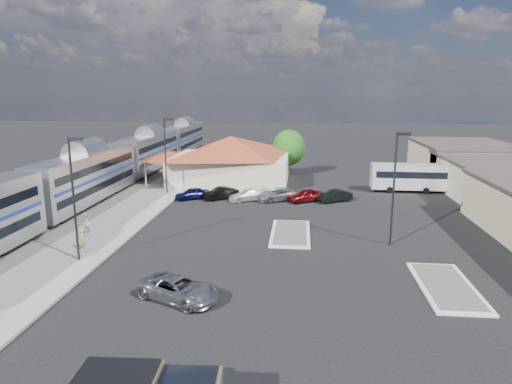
{
  "coord_description": "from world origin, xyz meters",
  "views": [
    {
      "loc": [
        4.74,
        -35.56,
        12.06
      ],
      "look_at": [
        0.65,
        5.78,
        2.8
      ],
      "focal_mm": 32.0,
      "sensor_mm": 36.0,
      "label": 1
    }
  ],
  "objects": [
    {
      "name": "ground",
      "position": [
        0.0,
        0.0,
        0.0
      ],
      "size": [
        280.0,
        280.0,
        0.0
      ],
      "primitive_type": "plane",
      "color": "black",
      "rests_on": "ground"
    },
    {
      "name": "railbed",
      "position": [
        -21.0,
        8.0,
        0.06
      ],
      "size": [
        16.0,
        100.0,
        0.12
      ],
      "primitive_type": "cube",
      "color": "#4C4944",
      "rests_on": "ground"
    },
    {
      "name": "platform",
      "position": [
        -12.0,
        6.0,
        0.09
      ],
      "size": [
        5.5,
        92.0,
        0.18
      ],
      "primitive_type": "cube",
      "color": "gray",
      "rests_on": "ground"
    },
    {
      "name": "passenger_train",
      "position": [
        -18.0,
        10.48,
        2.87
      ],
      "size": [
        3.0,
        104.0,
        5.55
      ],
      "color": "silver",
      "rests_on": "ground"
    },
    {
      "name": "station_depot",
      "position": [
        -4.56,
        24.0,
        3.13
      ],
      "size": [
        18.35,
        12.24,
        6.2
      ],
      "color": "beige",
      "rests_on": "ground"
    },
    {
      "name": "traffic_island_south",
      "position": [
        4.0,
        2.0,
        0.1
      ],
      "size": [
        3.3,
        7.5,
        0.21
      ],
      "color": "silver",
      "rests_on": "ground"
    },
    {
      "name": "traffic_island_north",
      "position": [
        14.0,
        -8.0,
        0.1
      ],
      "size": [
        3.3,
        7.5,
        0.21
      ],
      "color": "silver",
      "rests_on": "ground"
    },
    {
      "name": "lamp_plat_s",
      "position": [
        -10.9,
        -6.0,
        5.34
      ],
      "size": [
        1.08,
        0.25,
        9.0
      ],
      "color": "black",
      "rests_on": "ground"
    },
    {
      "name": "lamp_plat_n",
      "position": [
        -10.9,
        16.0,
        5.34
      ],
      "size": [
        1.08,
        0.25,
        9.0
      ],
      "color": "black",
      "rests_on": "ground"
    },
    {
      "name": "lamp_lot",
      "position": [
        12.1,
        0.0,
        5.34
      ],
      "size": [
        1.08,
        0.25,
        9.0
      ],
      "color": "black",
      "rests_on": "ground"
    },
    {
      "name": "tree_depot",
      "position": [
        3.0,
        30.0,
        4.02
      ],
      "size": [
        4.71,
        4.71,
        6.63
      ],
      "color": "#382314",
      "rests_on": "ground"
    },
    {
      "name": "suv",
      "position": [
        -2.21,
        -11.29,
        0.71
      ],
      "size": [
        5.6,
        4.26,
        1.41
      ],
      "primitive_type": "imported",
      "rotation": [
        0.0,
        0.0,
        1.14
      ],
      "color": "#94969C",
      "rests_on": "ground"
    },
    {
      "name": "coach_bus",
      "position": [
        18.65,
        20.24,
        1.96
      ],
      "size": [
        10.62,
        2.48,
        3.4
      ],
      "rotation": [
        0.0,
        0.0,
        1.56
      ],
      "color": "silver",
      "rests_on": "ground"
    },
    {
      "name": "person_a",
      "position": [
        -11.68,
        -3.91,
        0.97
      ],
      "size": [
        0.45,
        0.62,
        1.58
      ],
      "primitive_type": "imported",
      "rotation": [
        0.0,
        0.0,
        1.45
      ],
      "color": "#ADC53D",
      "rests_on": "platform"
    },
    {
      "name": "person_b",
      "position": [
        -13.28,
        -0.18,
        1.09
      ],
      "size": [
        0.72,
        0.91,
        1.82
      ],
      "primitive_type": "imported",
      "rotation": [
        0.0,
        0.0,
        -1.54
      ],
      "color": "silver",
      "rests_on": "platform"
    },
    {
      "name": "parked_car_a",
      "position": [
        -7.44,
        13.84,
        0.66
      ],
      "size": [
        4.11,
        3.4,
        1.32
      ],
      "primitive_type": "imported",
      "rotation": [
        0.0,
        0.0,
        -1.0
      ],
      "color": "#0C0F3C",
      "rests_on": "ground"
    },
    {
      "name": "parked_car_b",
      "position": [
        -4.24,
        14.14,
        0.69
      ],
      "size": [
        4.26,
        3.59,
        1.38
      ],
      "primitive_type": "imported",
      "rotation": [
        0.0,
        0.0,
        -0.96
      ],
      "color": "black",
      "rests_on": "ground"
    },
    {
      "name": "parked_car_c",
      "position": [
        -1.04,
        13.84,
        0.65
      ],
      "size": [
        4.8,
        3.77,
        1.3
      ],
      "primitive_type": "imported",
      "rotation": [
        0.0,
        0.0,
        -1.06
      ],
      "color": "white",
      "rests_on": "ground"
    },
    {
      "name": "parked_car_d",
      "position": [
        2.16,
        14.14,
        0.7
      ],
      "size": [
        5.5,
        4.55,
        1.4
      ],
      "primitive_type": "imported",
      "rotation": [
        0.0,
        0.0,
        -1.04
      ],
      "color": "gray",
      "rests_on": "ground"
    },
    {
      "name": "parked_car_e",
      "position": [
        5.36,
        13.84,
        0.71
      ],
      "size": [
        4.45,
        3.53,
        1.42
      ],
      "primitive_type": "imported",
      "rotation": [
        0.0,
        0.0,
        -1.05
      ],
      "color": "maroon",
      "rests_on": "ground"
    },
    {
      "name": "parked_car_f",
      "position": [
        8.56,
        14.14,
        0.66
      ],
      "size": [
        4.17,
        3.19,
        1.32
      ],
      "primitive_type": "imported",
      "rotation": [
        0.0,
        0.0,
        -1.06
      ],
      "color": "black",
      "rests_on": "ground"
    }
  ]
}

